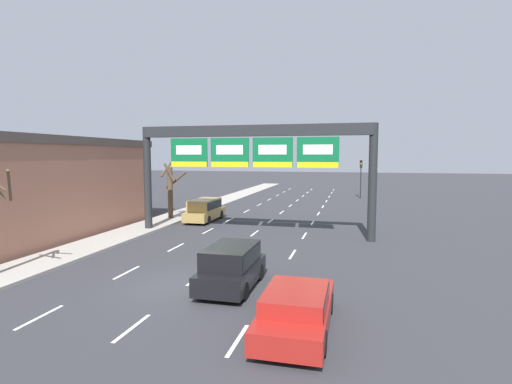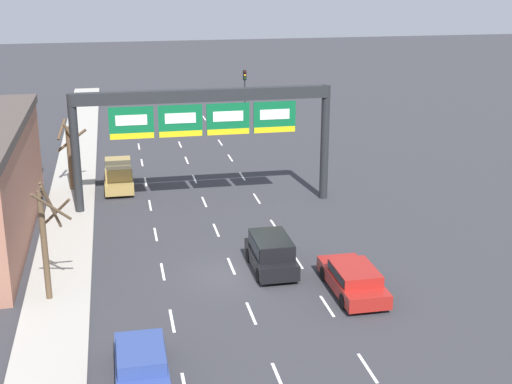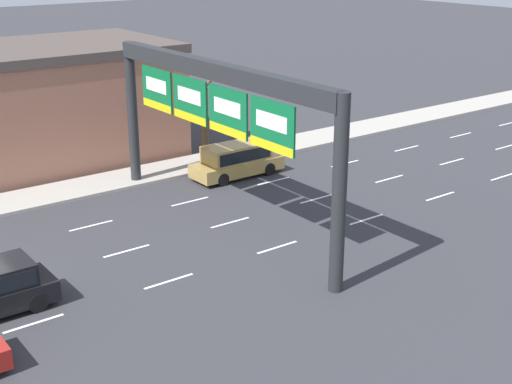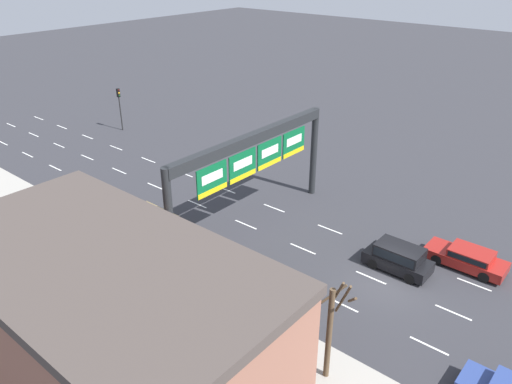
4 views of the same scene
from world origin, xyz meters
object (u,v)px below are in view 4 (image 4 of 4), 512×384
object	(u,v)px
suv_gold	(154,222)
tree_bare_closest	(332,325)
traffic_light_near_gantry	(119,101)
sign_gantry	(253,156)
suv_black	(398,257)
car_red	(467,257)
tree_bare_second	(115,219)

from	to	relation	value
suv_gold	tree_bare_closest	xyz separation A→B (m)	(-3.16, -16.13, 2.07)
suv_gold	traffic_light_near_gantry	size ratio (longest dim) A/B	1.07
sign_gantry	suv_black	distance (m)	11.23
car_red	traffic_light_near_gantry	size ratio (longest dim) A/B	1.05
suv_gold	tree_bare_second	distance (m)	3.30
car_red	traffic_light_near_gantry	xyz separation A→B (m)	(2.25, 37.91, 2.57)
traffic_light_near_gantry	tree_bare_closest	distance (m)	39.22
car_red	tree_bare_second	bearing A→B (deg)	125.44
suv_gold	tree_bare_second	xyz separation A→B (m)	(-2.93, 0.04, 1.51)
car_red	tree_bare_second	size ratio (longest dim) A/B	1.07
car_red	suv_black	size ratio (longest dim) A/B	1.20
car_red	tree_bare_closest	size ratio (longest dim) A/B	0.90
tree_bare_closest	car_red	bearing A→B (deg)	-7.81
suv_black	car_red	bearing A→B (deg)	-46.48
suv_black	tree_bare_closest	bearing A→B (deg)	-172.16
tree_bare_second	car_red	bearing A→B (deg)	-54.56
suv_gold	tree_bare_closest	bearing A→B (deg)	-101.07
tree_bare_second	traffic_light_near_gantry	bearing A→B (deg)	53.02
sign_gantry	tree_bare_second	bearing A→B (deg)	149.53
sign_gantry	traffic_light_near_gantry	distance (m)	25.73
tree_bare_closest	suv_gold	bearing A→B (deg)	78.93
suv_gold	tree_bare_closest	size ratio (longest dim) A/B	0.91
traffic_light_near_gantry	tree_bare_closest	bearing A→B (deg)	-112.89
suv_black	tree_bare_closest	world-z (taller)	tree_bare_closest
suv_black	tree_bare_closest	distance (m)	10.32
suv_black	traffic_light_near_gantry	bearing A→B (deg)	81.41
car_red	traffic_light_near_gantry	world-z (taller)	traffic_light_near_gantry
traffic_light_near_gantry	tree_bare_closest	size ratio (longest dim) A/B	0.86
suv_gold	suv_black	xyz separation A→B (m)	(6.85, -14.75, -0.03)
car_red	suv_black	world-z (taller)	suv_black
sign_gantry	suv_gold	bearing A→B (deg)	137.38
car_red	tree_bare_closest	xyz separation A→B (m)	(-13.01, 1.78, 2.33)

